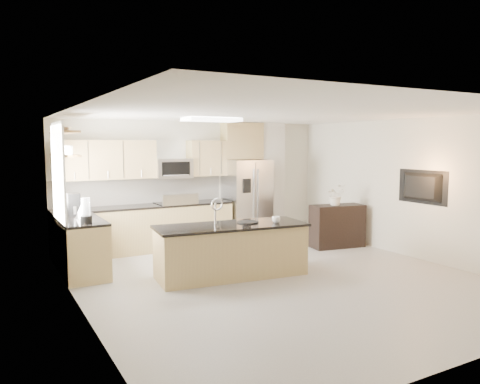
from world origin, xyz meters
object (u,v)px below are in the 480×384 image
microwave (173,168)px  coffee_maker (74,205)px  range (176,225)px  refrigerator (247,200)px  platter (248,222)px  bowl (62,128)px  credenza (337,226)px  island (231,250)px  kettle (82,210)px  cup (276,220)px  blender (86,212)px  flower_vase (336,190)px  television (419,187)px

microwave → coffee_maker: (-2.09, -0.79, -0.53)m
range → refrigerator: bearing=-1.6°
platter → bowl: bowl is taller
credenza → island: bearing=-155.4°
bowl → microwave: bearing=22.0°
range → coffee_maker: size_ratio=3.00×
kettle → bowl: (-0.22, 0.24, 1.34)m
island → cup: bearing=-9.9°
refrigerator → blender: refrigerator is taller
cup → bowl: (-2.99, 1.81, 1.48)m
coffee_maker → flower_vase: bearing=-10.4°
island → credenza: 3.03m
flower_vase → blender: bearing=-179.7°
refrigerator → bowl: bearing=-169.3°
blender → kettle: size_ratio=1.40×
island → bowl: 3.40m
range → microwave: (0.00, 0.12, 1.16)m
range → cup: (0.74, -2.60, 0.43)m
microwave → bowl: bearing=-158.0°
blender → range: bearing=37.8°
microwave → television: microwave is taller
range → island: island is taller
refrigerator → coffee_maker: 3.81m
kettle → bowl: size_ratio=0.76×
coffee_maker → flower_vase: flower_vase is taller
range → island: (0.02, -2.38, -0.05)m
credenza → coffee_maker: coffee_maker is taller
cup → bowl: bowl is taller
refrigerator → blender: bearing=-157.3°
blender → coffee_maker: bearing=91.2°
cup → kettle: bearing=150.4°
coffee_maker → island: bearing=-39.0°
television → refrigerator: bearing=31.0°
microwave → credenza: (2.94, -1.69, -1.19)m
refrigerator → kettle: (-3.68, -0.98, 0.16)m
island → flower_vase: bearing=22.5°
island → blender: (-2.10, 0.78, 0.67)m
range → kettle: (-2.03, -1.02, 0.57)m
flower_vase → bowl: bearing=171.2°
range → coffee_maker: bearing=-162.3°
blender → coffee_maker: blender is taller
bowl → range: bearing=19.3°
island → credenza: island is taller
coffee_maker → blender: bearing=-88.8°
platter → coffee_maker: size_ratio=0.93×
island → credenza: (2.92, 0.81, 0.01)m
range → coffee_maker: 2.29m
platter → kettle: size_ratio=1.24×
kettle → flower_vase: size_ratio=0.45×
microwave → television: (3.51, -3.24, -0.28)m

